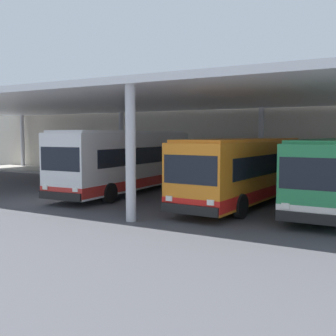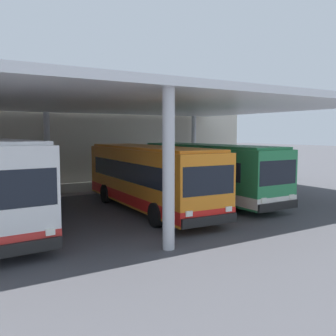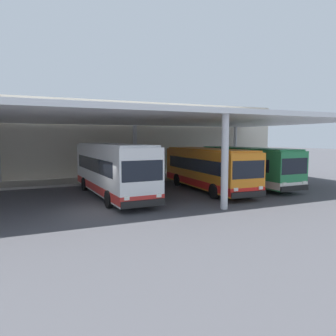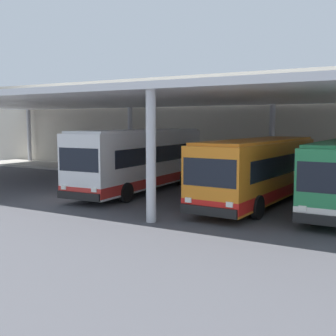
{
  "view_description": "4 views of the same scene",
  "coord_description": "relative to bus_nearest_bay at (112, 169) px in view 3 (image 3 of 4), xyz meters",
  "views": [
    {
      "loc": [
        15.6,
        -15.77,
        3.39
      ],
      "look_at": [
        4.91,
        2.51,
        1.68
      ],
      "focal_mm": 45.04,
      "sensor_mm": 36.0,
      "label": 1
    },
    {
      "loc": [
        -0.09,
        -12.72,
        3.81
      ],
      "look_at": [
        10.61,
        4.81,
        1.88
      ],
      "focal_mm": 39.86,
      "sensor_mm": 36.0,
      "label": 2
    },
    {
      "loc": [
        -3.68,
        -16.92,
        3.94
      ],
      "look_at": [
        5.79,
        4.38,
        1.72
      ],
      "focal_mm": 33.4,
      "sensor_mm": 36.0,
      "label": 3
    },
    {
      "loc": [
        15.41,
        -16.94,
        3.98
      ],
      "look_at": [
        4.3,
        2.03,
        1.67
      ],
      "focal_mm": 46.41,
      "sensor_mm": 36.0,
      "label": 4
    }
  ],
  "objects": [
    {
      "name": "station_building_facade",
      "position": [
        -1.39,
        11.12,
        2.03
      ],
      "size": [
        48.0,
        1.6,
        7.74
      ],
      "primitive_type": "cube",
      "color": "beige",
      "rests_on": "ground"
    },
    {
      "name": "bus_nearest_bay",
      "position": [
        0.0,
        0.0,
        0.0
      ],
      "size": [
        3.07,
        11.43,
        3.57
      ],
      "color": "white",
      "rests_on": "ground"
    },
    {
      "name": "bus_middle_bay",
      "position": [
        11.34,
        0.13,
        -0.19
      ],
      "size": [
        2.75,
        10.54,
        3.17
      ],
      "color": "#28844C",
      "rests_on": "ground"
    },
    {
      "name": "bus_second_bay",
      "position": [
        7.21,
        -0.48,
        -0.19
      ],
      "size": [
        3.04,
        10.63,
        3.17
      ],
      "color": "orange",
      "rests_on": "ground"
    },
    {
      "name": "platform_kerb",
      "position": [
        -1.39,
        7.87,
        -1.75
      ],
      "size": [
        42.0,
        4.5,
        0.18
      ],
      "primitive_type": "cube",
      "color": "#A39E93",
      "rests_on": "ground"
    },
    {
      "name": "canopy_shelter",
      "position": [
        -1.39,
        1.62,
        3.47
      ],
      "size": [
        40.0,
        17.0,
        5.55
      ],
      "color": "silver",
      "rests_on": "ground"
    },
    {
      "name": "ground_plane",
      "position": [
        -1.39,
        -3.88,
        -1.84
      ],
      "size": [
        200.0,
        200.0,
        0.0
      ],
      "primitive_type": "plane",
      "color": "#47474C"
    }
  ]
}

